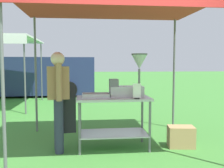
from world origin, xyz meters
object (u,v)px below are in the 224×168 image
supply_crate (181,137)px  donut_cart (113,111)px  donut_tray (96,96)px  van_navy (29,76)px  menu_sign (137,92)px  vendor (59,96)px  donut_fryer (130,80)px  stall_canopy (113,8)px

supply_crate → donut_cart: bearing=176.4°
donut_tray → van_navy: 7.97m
menu_sign → donut_tray: bearing=162.7°
donut_cart → supply_crate: size_ratio=2.59×
donut_tray → vendor: 0.60m
menu_sign → vendor: size_ratio=0.15×
donut_cart → vendor: vendor is taller
donut_fryer → vendor: 1.21m
donut_tray → donut_fryer: (0.58, 0.07, 0.26)m
donut_tray → vendor: size_ratio=0.28×
vendor → stall_canopy: bearing=10.2°
donut_cart → supply_crate: (1.16, -0.07, -0.45)m
donut_cart → menu_sign: menu_sign is taller
donut_tray → van_navy: (-2.62, 7.52, -0.01)m
van_navy → donut_cart: bearing=-68.7°
vendor → van_navy: size_ratio=0.28×
donut_cart → supply_crate: 1.24m
donut_cart → donut_tray: bearing=-172.7°
supply_crate → donut_fryer: bearing=172.8°
donut_cart → menu_sign: 0.54m
menu_sign → supply_crate: size_ratio=0.52×
donut_tray → menu_sign: menu_sign is taller
stall_canopy → vendor: stall_canopy is taller
stall_canopy → donut_tray: 1.49m
donut_cart → donut_fryer: bearing=7.4°
donut_tray → menu_sign: 0.68m
stall_canopy → donut_tray: stall_canopy is taller
donut_cart → donut_fryer: donut_fryer is taller
donut_cart → vendor: bearing=-176.0°
donut_tray → van_navy: size_ratio=0.08×
donut_cart → donut_fryer: (0.29, 0.04, 0.52)m
menu_sign → van_navy: 8.39m
menu_sign → supply_crate: menu_sign is taller
donut_tray → supply_crate: bearing=-1.4°
donut_fryer → van_navy: size_ratio=0.13×
menu_sign → supply_crate: 1.14m
stall_canopy → van_navy: (-2.91, 7.39, -1.46)m
vendor → donut_fryer: bearing=4.8°
stall_canopy → van_navy: bearing=111.5°
stall_canopy → donut_cart: bearing=-90.0°
van_navy → supply_crate: bearing=-61.7°
van_navy → menu_sign: bearing=-67.1°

